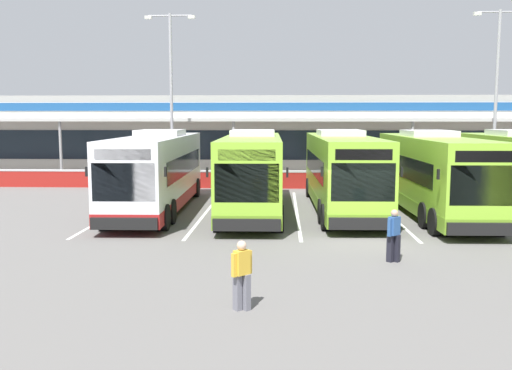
# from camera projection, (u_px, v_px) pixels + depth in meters

# --- Properties ---
(ground_plane) EXTENTS (200.00, 200.00, 0.00)m
(ground_plane) POSITION_uv_depth(u_px,v_px,m) (359.00, 240.00, 20.09)
(ground_plane) COLOR #605E5B
(terminal_building) EXTENTS (70.00, 13.00, 6.00)m
(terminal_building) POSITION_uv_depth(u_px,v_px,m) (316.00, 134.00, 46.41)
(terminal_building) COLOR beige
(terminal_building) RESTS_ON ground
(red_barrier_wall) EXTENTS (60.00, 0.40, 1.10)m
(red_barrier_wall) POSITION_uv_depth(u_px,v_px,m) (327.00, 180.00, 34.40)
(red_barrier_wall) COLOR maroon
(red_barrier_wall) RESTS_ON ground
(coach_bus_leftmost) EXTENTS (3.08, 12.20, 3.78)m
(coach_bus_leftmost) POSITION_uv_depth(u_px,v_px,m) (157.00, 173.00, 26.13)
(coach_bus_leftmost) COLOR silver
(coach_bus_leftmost) RESTS_ON ground
(coach_bus_left_centre) EXTENTS (3.08, 12.20, 3.78)m
(coach_bus_left_centre) POSITION_uv_depth(u_px,v_px,m) (252.00, 174.00, 25.89)
(coach_bus_left_centre) COLOR #8CC633
(coach_bus_left_centre) RESTS_ON ground
(coach_bus_centre) EXTENTS (3.08, 12.20, 3.78)m
(coach_bus_centre) POSITION_uv_depth(u_px,v_px,m) (342.00, 173.00, 26.13)
(coach_bus_centre) COLOR #8CC633
(coach_bus_centre) RESTS_ON ground
(coach_bus_right_centre) EXTENTS (3.08, 12.20, 3.78)m
(coach_bus_right_centre) POSITION_uv_depth(u_px,v_px,m) (433.00, 175.00, 25.16)
(coach_bus_right_centre) COLOR #8CC633
(coach_bus_right_centre) RESTS_ON ground
(bay_stripe_far_west) EXTENTS (0.14, 13.00, 0.01)m
(bay_stripe_far_west) POSITION_uv_depth(u_px,v_px,m) (120.00, 210.00, 26.53)
(bay_stripe_far_west) COLOR silver
(bay_stripe_far_west) RESTS_ON ground
(bay_stripe_west) EXTENTS (0.14, 13.00, 0.01)m
(bay_stripe_west) POSITION_uv_depth(u_px,v_px,m) (207.00, 211.00, 26.34)
(bay_stripe_west) COLOR silver
(bay_stripe_west) RESTS_ON ground
(bay_stripe_mid_west) EXTENTS (0.14, 13.00, 0.01)m
(bay_stripe_mid_west) POSITION_uv_depth(u_px,v_px,m) (297.00, 211.00, 26.14)
(bay_stripe_mid_west) COLOR silver
(bay_stripe_mid_west) RESTS_ON ground
(bay_stripe_centre) EXTENTS (0.14, 13.00, 0.01)m
(bay_stripe_centre) POSITION_uv_depth(u_px,v_px,m) (387.00, 212.00, 25.94)
(bay_stripe_centre) COLOR silver
(bay_stripe_centre) RESTS_ON ground
(bay_stripe_mid_east) EXTENTS (0.14, 13.00, 0.01)m
(bay_stripe_mid_east) POSITION_uv_depth(u_px,v_px,m) (479.00, 213.00, 25.75)
(bay_stripe_mid_east) COLOR silver
(bay_stripe_mid_east) RESTS_ON ground
(pedestrian_in_dark_coat) EXTENTS (0.46, 0.43, 1.62)m
(pedestrian_in_dark_coat) POSITION_uv_depth(u_px,v_px,m) (394.00, 234.00, 16.93)
(pedestrian_in_dark_coat) COLOR black
(pedestrian_in_dark_coat) RESTS_ON ground
(pedestrian_near_bin) EXTENTS (0.46, 0.43, 1.62)m
(pedestrian_near_bin) POSITION_uv_depth(u_px,v_px,m) (242.00, 273.00, 12.68)
(pedestrian_near_bin) COLOR slate
(pedestrian_near_bin) RESTS_ON ground
(lamp_post_west) EXTENTS (3.24, 0.28, 11.00)m
(lamp_post_west) POSITION_uv_depth(u_px,v_px,m) (171.00, 88.00, 36.37)
(lamp_post_west) COLOR #9E9EA3
(lamp_post_west) RESTS_ON ground
(lamp_post_centre) EXTENTS (3.24, 0.28, 11.00)m
(lamp_post_centre) POSITION_uv_depth(u_px,v_px,m) (497.00, 87.00, 35.08)
(lamp_post_centre) COLOR #9E9EA3
(lamp_post_centre) RESTS_ON ground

